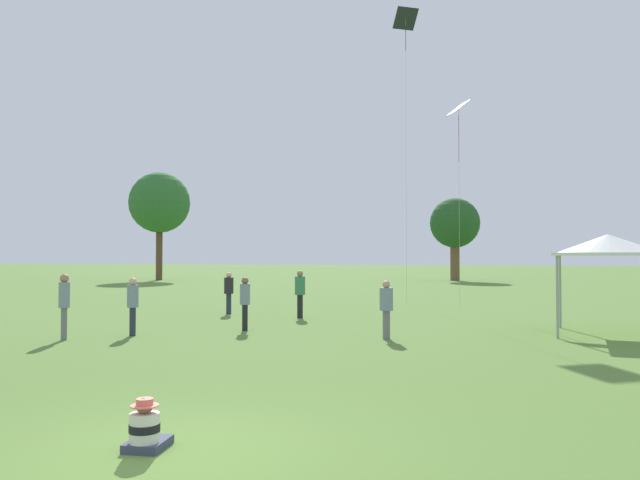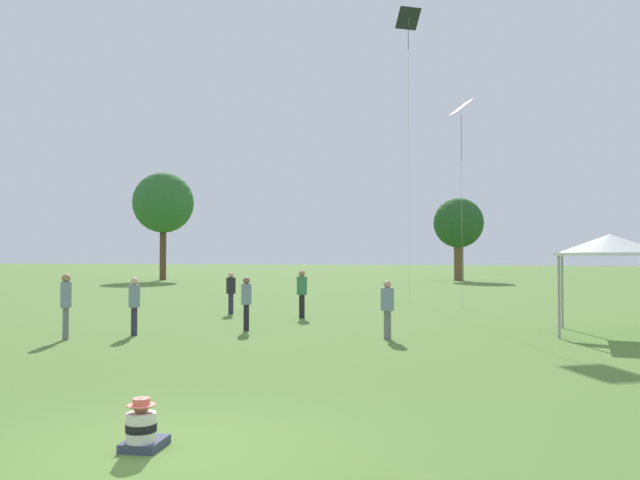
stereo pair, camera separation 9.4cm
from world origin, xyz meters
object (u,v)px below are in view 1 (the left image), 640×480
distant_tree_0 (160,203)px  person_standing_1 (133,301)px  person_standing_3 (300,290)px  canopy_tent (608,245)px  seated_toddler (145,429)px  person_standing_4 (229,289)px  person_standing_5 (386,305)px  person_standing_2 (245,299)px  person_standing_0 (64,299)px  kite_1 (459,114)px  distant_tree_1 (455,224)px  kite_3 (406,28)px

distant_tree_0 → person_standing_1: bearing=-60.0°
person_standing_3 → canopy_tent: size_ratio=0.53×
seated_toddler → distant_tree_0: distant_tree_0 is taller
person_standing_4 → person_standing_5: bearing=-87.4°
person_standing_2 → person_standing_4: size_ratio=1.00×
person_standing_1 → person_standing_3: size_ratio=0.95×
seated_toddler → person_standing_5: person_standing_5 is taller
seated_toddler → person_standing_0: bearing=126.2°
kite_1 → distant_tree_1: size_ratio=1.19×
person_standing_2 → canopy_tent: size_ratio=0.50×
person_standing_5 → kite_1: size_ratio=0.17×
person_standing_1 → person_standing_5: size_ratio=1.03×
person_standing_4 → person_standing_5: 8.85m
person_standing_5 → distant_tree_0: bearing=85.0°
person_standing_2 → person_standing_5: size_ratio=1.02×
kite_3 → distant_tree_1: kite_3 is taller
person_standing_2 → seated_toddler: bearing=-15.0°
seated_toddler → person_standing_1: bearing=116.7°
person_standing_4 → distant_tree_0: (-20.51, 29.24, 6.19)m
person_standing_4 → kite_3: bearing=4.6°
person_standing_2 → person_standing_0: bearing=-81.9°
person_standing_0 → person_standing_4: person_standing_0 is taller
person_standing_1 → distant_tree_0: size_ratio=0.16×
seated_toddler → distant_tree_1: (-0.28, 50.97, 4.87)m
canopy_tent → person_standing_4: bearing=167.9°
distant_tree_0 → person_standing_5: bearing=-51.5°
seated_toddler → person_standing_2: 11.31m
person_standing_5 → kite_3: (-1.45, 13.27, 12.29)m
person_standing_0 → person_standing_1: bearing=-152.7°
kite_1 → seated_toddler: bearing=10.3°
kite_1 → kite_3: size_ratio=0.63×
seated_toddler → kite_3: (-0.53, 23.41, 12.96)m
person_standing_1 → kite_3: bearing=-93.7°
person_standing_1 → person_standing_4: 6.68m
canopy_tent → kite_1: bearing=119.2°
kite_3 → person_standing_5: bearing=108.6°
person_standing_4 → kite_1: (8.23, 5.50, 7.37)m
person_standing_1 → kite_1: bearing=-106.8°
person_standing_1 → distant_tree_0: (-20.70, 35.92, 6.16)m
person_standing_4 → kite_1: size_ratio=0.18×
person_standing_4 → kite_3: (5.59, 7.91, 12.26)m
person_standing_2 → person_standing_3: 4.09m
person_standing_3 → person_standing_5: (3.96, -4.69, -0.09)m
person_standing_1 → kite_3: (5.41, 14.58, 12.24)m
person_standing_1 → kite_1: size_ratio=0.18×
person_standing_0 → person_standing_1: person_standing_0 is taller
person_standing_3 → canopy_tent: bearing=-118.4°
person_standing_0 → person_standing_2: (3.74, 3.22, -0.11)m
person_standing_1 → person_standing_4: person_standing_1 is taller
person_standing_4 → kite_3: kite_3 is taller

